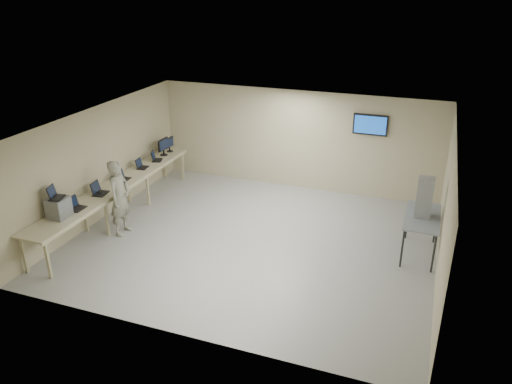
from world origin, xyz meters
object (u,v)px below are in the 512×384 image
(soldier, at_px, (120,198))
(side_table, at_px, (422,219))
(workbench, at_px, (117,187))
(equipment_box, at_px, (59,208))

(soldier, relative_size, side_table, 1.17)
(workbench, relative_size, equipment_box, 13.61)
(soldier, bearing_deg, side_table, -81.48)
(equipment_box, distance_m, soldier, 1.44)
(side_table, bearing_deg, equipment_box, -159.88)
(soldier, bearing_deg, equipment_box, 151.07)
(equipment_box, bearing_deg, workbench, 87.87)
(soldier, distance_m, side_table, 6.77)
(equipment_box, relative_size, side_table, 0.29)
(equipment_box, height_order, soldier, soldier)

